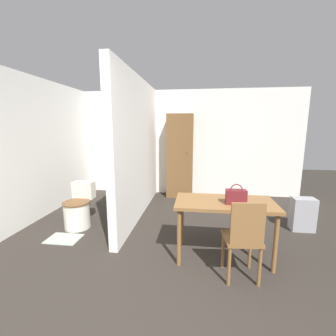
{
  "coord_description": "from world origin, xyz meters",
  "views": [
    {
      "loc": [
        0.44,
        -1.26,
        1.63
      ],
      "look_at": [
        -0.02,
        2.24,
        0.99
      ],
      "focal_mm": 24.0,
      "sensor_mm": 36.0,
      "label": 1
    }
  ],
  "objects_px": {
    "wooden_chair": "(243,237)",
    "wooden_cabinet": "(180,156)",
    "dining_table": "(225,208)",
    "toilet": "(78,209)",
    "space_heater": "(303,214)",
    "handbag": "(236,197)"
  },
  "relations": [
    {
      "from": "wooden_chair",
      "to": "wooden_cabinet",
      "type": "relative_size",
      "value": 0.47
    },
    {
      "from": "dining_table",
      "to": "toilet",
      "type": "xyz_separation_m",
      "value": [
        -2.28,
        0.62,
        -0.36
      ]
    },
    {
      "from": "space_heater",
      "to": "handbag",
      "type": "bearing_deg",
      "value": -140.03
    },
    {
      "from": "wooden_chair",
      "to": "toilet",
      "type": "relative_size",
      "value": 1.28
    },
    {
      "from": "toilet",
      "to": "handbag",
      "type": "bearing_deg",
      "value": -16.34
    },
    {
      "from": "toilet",
      "to": "handbag",
      "type": "height_order",
      "value": "handbag"
    },
    {
      "from": "space_heater",
      "to": "wooden_cabinet",
      "type": "bearing_deg",
      "value": 143.0
    },
    {
      "from": "wooden_cabinet",
      "to": "space_heater",
      "type": "height_order",
      "value": "wooden_cabinet"
    },
    {
      "from": "wooden_cabinet",
      "to": "handbag",
      "type": "bearing_deg",
      "value": -71.68
    },
    {
      "from": "wooden_chair",
      "to": "toilet",
      "type": "distance_m",
      "value": 2.65
    },
    {
      "from": "dining_table",
      "to": "wooden_chair",
      "type": "bearing_deg",
      "value": -70.5
    },
    {
      "from": "toilet",
      "to": "wooden_cabinet",
      "type": "relative_size",
      "value": 0.37
    },
    {
      "from": "dining_table",
      "to": "toilet",
      "type": "distance_m",
      "value": 2.39
    },
    {
      "from": "dining_table",
      "to": "wooden_chair",
      "type": "height_order",
      "value": "wooden_chair"
    },
    {
      "from": "handbag",
      "to": "space_heater",
      "type": "height_order",
      "value": "handbag"
    },
    {
      "from": "dining_table",
      "to": "space_heater",
      "type": "relative_size",
      "value": 2.26
    },
    {
      "from": "handbag",
      "to": "dining_table",
      "type": "bearing_deg",
      "value": 143.16
    },
    {
      "from": "wooden_chair",
      "to": "space_heater",
      "type": "bearing_deg",
      "value": 43.75
    },
    {
      "from": "handbag",
      "to": "wooden_chair",
      "type": "bearing_deg",
      "value": -83.82
    },
    {
      "from": "handbag",
      "to": "wooden_cabinet",
      "type": "relative_size",
      "value": 0.13
    },
    {
      "from": "toilet",
      "to": "space_heater",
      "type": "bearing_deg",
      "value": 5.17
    },
    {
      "from": "handbag",
      "to": "wooden_cabinet",
      "type": "xyz_separation_m",
      "value": [
        -0.86,
        2.61,
        0.13
      ]
    }
  ]
}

